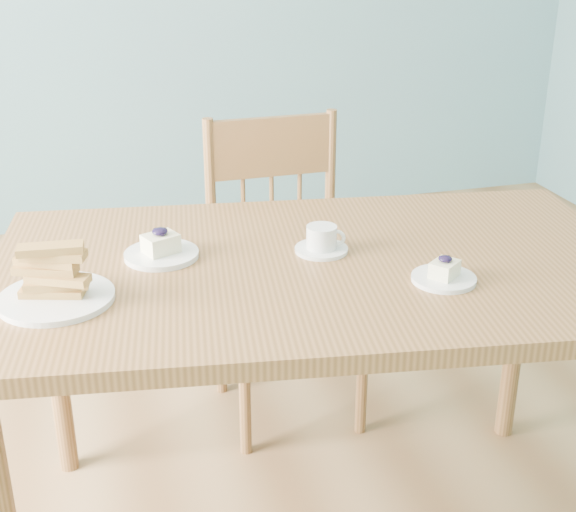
# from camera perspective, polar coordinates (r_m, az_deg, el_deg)

# --- Properties ---
(room) EXTENTS (5.01, 5.01, 2.71)m
(room) POSITION_cam_1_polar(r_m,az_deg,el_deg) (1.76, -5.26, 15.30)
(room) COLOR #A37A4C
(room) RESTS_ON ground
(dining_table) EXTENTS (1.65, 1.10, 0.82)m
(dining_table) POSITION_cam_1_polar(r_m,az_deg,el_deg) (1.94, 1.95, -2.61)
(dining_table) COLOR brown
(dining_table) RESTS_ON ground
(dining_chair) EXTENTS (0.46, 0.44, 0.99)m
(dining_chair) POSITION_cam_1_polar(r_m,az_deg,el_deg) (2.61, -0.27, -1.09)
(dining_chair) COLOR brown
(dining_chair) RESTS_ON ground
(cheesecake_plate_near) EXTENTS (0.15, 0.15, 0.06)m
(cheesecake_plate_near) POSITION_cam_1_polar(r_m,az_deg,el_deg) (1.84, 11.03, -1.30)
(cheesecake_plate_near) COLOR silver
(cheesecake_plate_near) RESTS_ON dining_table
(cheesecake_plate_far) EXTENTS (0.18, 0.18, 0.08)m
(cheesecake_plate_far) POSITION_cam_1_polar(r_m,az_deg,el_deg) (1.95, -9.01, 0.44)
(cheesecake_plate_far) COLOR silver
(cheesecake_plate_far) RESTS_ON dining_table
(coffee_cup) EXTENTS (0.13, 0.13, 0.07)m
(coffee_cup) POSITION_cam_1_polar(r_m,az_deg,el_deg) (1.96, 2.43, 1.09)
(coffee_cup) COLOR silver
(coffee_cup) RESTS_ON dining_table
(biscotti_plate) EXTENTS (0.25, 0.25, 0.13)m
(biscotti_plate) POSITION_cam_1_polar(r_m,az_deg,el_deg) (1.77, -16.28, -1.81)
(biscotti_plate) COLOR silver
(biscotti_plate) RESTS_ON dining_table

